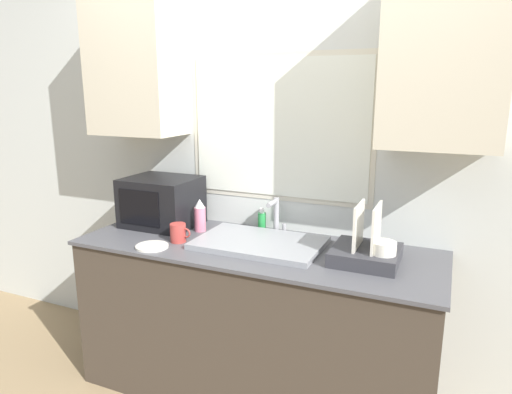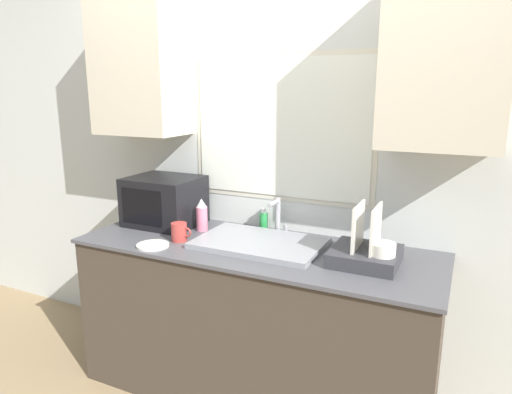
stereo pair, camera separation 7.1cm
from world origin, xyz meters
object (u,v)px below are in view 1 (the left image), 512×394
Objects in this scene: microwave at (162,202)px; dish_rack at (367,251)px; soap_bottle at (262,220)px; faucet at (276,213)px; spray_bottle at (200,216)px; mug_near_sink at (178,233)px.

microwave reaches higher than dish_rack.
soap_bottle is at bearing 157.07° from dish_rack.
microwave is at bearing 174.34° from dish_rack.
microwave reaches higher than faucet.
soap_bottle is at bearing 157.91° from faucet.
soap_bottle is (-0.68, 0.29, -0.00)m from dish_rack.
mug_near_sink is (-0.01, -0.22, -0.04)m from spray_bottle.
soap_bottle is 0.52m from mug_near_sink.
microwave is 1.29m from dish_rack.
dish_rack reaches higher than soap_bottle.
dish_rack is at bearing -22.93° from soap_bottle.
mug_near_sink is (-0.33, -0.40, -0.00)m from soap_bottle.
spray_bottle is at bearing 87.81° from mug_near_sink.
dish_rack reaches higher than spray_bottle.
dish_rack reaches higher than mug_near_sink.
mug_near_sink is at bearing -173.86° from dish_rack.
mug_near_sink is (-1.01, -0.11, -0.01)m from dish_rack.
dish_rack is at bearing -5.66° from microwave.
microwave reaches higher than spray_bottle.
spray_bottle reaches higher than soap_bottle.
spray_bottle reaches higher than mug_near_sink.
microwave is at bearing -170.66° from faucet.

